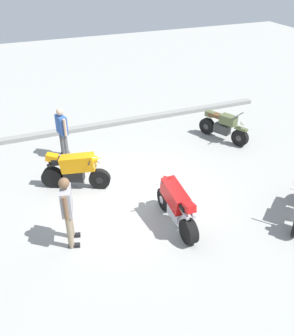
{
  "coord_description": "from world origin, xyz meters",
  "views": [
    {
      "loc": [
        -2.81,
        -7.87,
        6.01
      ],
      "look_at": [
        0.38,
        0.06,
        0.75
      ],
      "focal_mm": 39.55,
      "sensor_mm": 36.0,
      "label": 1
    }
  ],
  "objects_px": {
    "motorcycle_olive_vintage": "(223,127)",
    "person_in_gray_shirt": "(67,207)",
    "person_in_blue_shirt": "(62,130)",
    "motorcycle_orange_sportbike": "(75,169)",
    "motorcycle_red_sportbike": "(176,204)"
  },
  "relations": [
    {
      "from": "motorcycle_olive_vintage",
      "to": "person_in_gray_shirt",
      "type": "height_order",
      "value": "person_in_gray_shirt"
    },
    {
      "from": "person_in_blue_shirt",
      "to": "motorcycle_orange_sportbike",
      "type": "bearing_deg",
      "value": -103.0
    },
    {
      "from": "motorcycle_orange_sportbike",
      "to": "person_in_blue_shirt",
      "type": "distance_m",
      "value": 1.93
    },
    {
      "from": "motorcycle_orange_sportbike",
      "to": "person_in_blue_shirt",
      "type": "relative_size",
      "value": 1.1
    },
    {
      "from": "motorcycle_red_sportbike",
      "to": "person_in_blue_shirt",
      "type": "xyz_separation_m",
      "value": [
        -1.86,
        4.4,
        0.36
      ]
    },
    {
      "from": "motorcycle_olive_vintage",
      "to": "person_in_blue_shirt",
      "type": "bearing_deg",
      "value": -124.03
    },
    {
      "from": "motorcycle_red_sportbike",
      "to": "person_in_blue_shirt",
      "type": "relative_size",
      "value": 1.17
    },
    {
      "from": "motorcycle_orange_sportbike",
      "to": "motorcycle_olive_vintage",
      "type": "distance_m",
      "value": 5.54
    },
    {
      "from": "motorcycle_olive_vintage",
      "to": "motorcycle_orange_sportbike",
      "type": "bearing_deg",
      "value": -104.18
    },
    {
      "from": "motorcycle_olive_vintage",
      "to": "person_in_blue_shirt",
      "type": "xyz_separation_m",
      "value": [
        -5.4,
        0.86,
        0.47
      ]
    },
    {
      "from": "motorcycle_red_sportbike",
      "to": "person_in_gray_shirt",
      "type": "height_order",
      "value": "person_in_gray_shirt"
    },
    {
      "from": "motorcycle_orange_sportbike",
      "to": "person_in_blue_shirt",
      "type": "bearing_deg",
      "value": 114.39
    },
    {
      "from": "motorcycle_olive_vintage",
      "to": "person_in_gray_shirt",
      "type": "bearing_deg",
      "value": -86.87
    },
    {
      "from": "motorcycle_olive_vintage",
      "to": "person_in_blue_shirt",
      "type": "height_order",
      "value": "person_in_blue_shirt"
    },
    {
      "from": "motorcycle_red_sportbike",
      "to": "motorcycle_orange_sportbike",
      "type": "height_order",
      "value": "same"
    }
  ]
}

